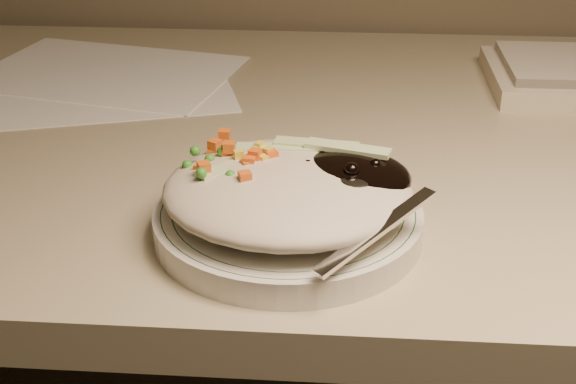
{
  "coord_description": "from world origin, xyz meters",
  "views": [
    {
      "loc": [
        -0.07,
        0.61,
        1.06
      ],
      "look_at": [
        -0.11,
        1.16,
        0.78
      ],
      "focal_mm": 50.0,
      "sensor_mm": 36.0,
      "label": 1
    }
  ],
  "objects": [
    {
      "name": "meal",
      "position": [
        -0.11,
        1.16,
        0.78
      ],
      "size": [
        0.21,
        0.19,
        0.05
      ],
      "color": "#B6AC94",
      "rests_on": "plate"
    },
    {
      "name": "papers",
      "position": [
        -0.36,
        1.5,
        0.74
      ],
      "size": [
        0.35,
        0.34,
        0.0
      ],
      "color": "white",
      "rests_on": "desk"
    },
    {
      "name": "plate",
      "position": [
        -0.11,
        1.16,
        0.75
      ],
      "size": [
        0.21,
        0.21,
        0.02
      ],
      "primitive_type": "cylinder",
      "color": "silver",
      "rests_on": "desk"
    },
    {
      "name": "desk",
      "position": [
        0.0,
        1.38,
        0.54
      ],
      "size": [
        1.4,
        0.7,
        0.74
      ],
      "color": "tan",
      "rests_on": "ground"
    },
    {
      "name": "plate_rim",
      "position": [
        -0.11,
        1.16,
        0.76
      ],
      "size": [
        0.2,
        0.2,
        0.0
      ],
      "color": "#144723",
      "rests_on": "plate"
    }
  ]
}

